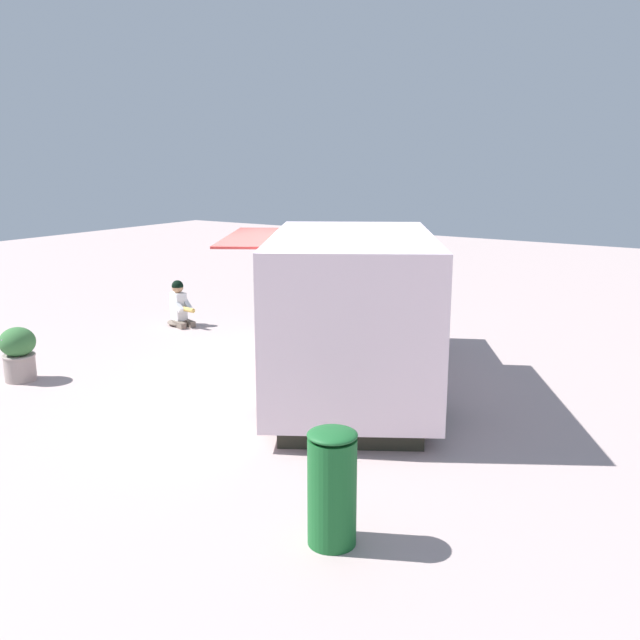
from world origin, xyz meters
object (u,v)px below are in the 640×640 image
(planter_flowering_far, at_px, (18,352))
(food_truck, at_px, (352,312))
(trash_bin, at_px, (332,487))
(person_customer, at_px, (179,307))

(planter_flowering_far, bearing_deg, food_truck, 120.70)
(trash_bin, bearing_deg, food_truck, -151.90)
(person_customer, distance_m, planter_flowering_far, 3.82)
(food_truck, height_order, trash_bin, food_truck)
(planter_flowering_far, relative_size, trash_bin, 0.78)
(planter_flowering_far, xyz_separation_m, trash_bin, (1.29, 6.19, 0.09))
(person_customer, bearing_deg, trash_bin, 52.60)
(person_customer, bearing_deg, planter_flowering_far, 6.72)
(person_customer, height_order, planter_flowering_far, person_customer)
(person_customer, relative_size, trash_bin, 0.86)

